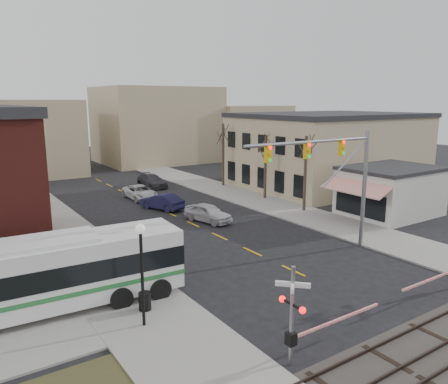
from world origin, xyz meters
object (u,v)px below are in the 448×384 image
at_px(traffic_signal_mast, 337,167).
at_px(pedestrian_far, 97,265).
at_px(trash_bin, 145,301).
at_px(car_d, 152,181).
at_px(pedestrian_near, 142,272).
at_px(car_c, 140,192).
at_px(transit_bus, 40,275).
at_px(rr_crossing_west, 300,315).
at_px(car_a, 208,213).
at_px(car_b, 162,202).
at_px(street_lamp, 141,254).

bearing_deg(traffic_signal_mast, pedestrian_far, 163.16).
height_order(trash_bin, car_d, car_d).
bearing_deg(car_d, pedestrian_near, -118.52).
height_order(car_c, pedestrian_near, pedestrian_near).
xyz_separation_m(transit_bus, traffic_signal_mast, (17.78, -1.79, 3.81)).
bearing_deg(rr_crossing_west, car_a, 68.17).
distance_m(traffic_signal_mast, trash_bin, 14.64).
distance_m(transit_bus, car_a, 17.71).
distance_m(transit_bus, rr_crossing_west, 12.09).
bearing_deg(traffic_signal_mast, trash_bin, -177.06).
bearing_deg(car_d, pedestrian_far, -123.96).
distance_m(car_b, pedestrian_far, 16.32).
height_order(transit_bus, street_lamp, street_lamp).
bearing_deg(car_d, transit_bus, -126.95).
relative_size(street_lamp, trash_bin, 5.43).
bearing_deg(street_lamp, car_c, 67.19).
xyz_separation_m(transit_bus, rr_crossing_west, (7.40, -9.56, 0.02)).
xyz_separation_m(car_a, pedestrian_far, (-11.55, -6.82, 0.15)).
bearing_deg(rr_crossing_west, traffic_signal_mast, 36.84).
distance_m(traffic_signal_mast, car_b, 18.27).
xyz_separation_m(rr_crossing_west, car_a, (7.58, 18.93, -1.22)).
bearing_deg(pedestrian_far, traffic_signal_mast, -49.45).
distance_m(rr_crossing_west, pedestrian_near, 9.92).
relative_size(traffic_signal_mast, street_lamp, 2.21).
height_order(transit_bus, car_b, transit_bus).
bearing_deg(car_d, rr_crossing_west, -108.67).
height_order(car_a, car_c, car_a).
xyz_separation_m(street_lamp, car_a, (11.51, 13.19, -2.68)).
bearing_deg(rr_crossing_west, car_c, 78.17).
bearing_deg(pedestrian_near, car_c, -47.54).
distance_m(transit_bus, trash_bin, 5.01).
bearing_deg(street_lamp, transit_bus, 132.32).
relative_size(traffic_signal_mast, car_b, 2.32).
bearing_deg(car_b, car_d, -129.89).
height_order(street_lamp, car_c, street_lamp).
bearing_deg(pedestrian_near, car_a, -71.37).
distance_m(car_c, pedestrian_far, 20.66).
height_order(transit_bus, pedestrian_far, transit_bus).
distance_m(trash_bin, pedestrian_far, 5.10).
relative_size(traffic_signal_mast, car_c, 2.06).
relative_size(trash_bin, car_b, 0.19).
bearing_deg(transit_bus, car_b, 48.23).
height_order(traffic_signal_mast, car_c, traffic_signal_mast).
bearing_deg(rr_crossing_west, pedestrian_near, 103.71).
bearing_deg(traffic_signal_mast, rr_crossing_west, -143.16).
xyz_separation_m(rr_crossing_west, street_lamp, (-3.92, 5.74, 1.46)).
relative_size(transit_bus, car_b, 3.06).
height_order(traffic_signal_mast, trash_bin, traffic_signal_mast).
distance_m(street_lamp, car_c, 26.50).
xyz_separation_m(trash_bin, car_b, (9.53, 17.77, 0.18)).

